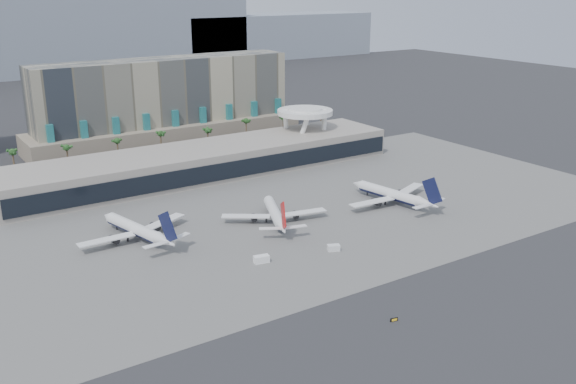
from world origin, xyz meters
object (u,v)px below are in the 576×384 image
airliner_left (137,229)px  service_vehicle_b (334,248)px  airliner_right (393,194)px  service_vehicle_a (261,259)px  taxiway_sign (394,320)px  airliner_centre (275,213)px

airliner_left → service_vehicle_b: size_ratio=10.56×
airliner_left → service_vehicle_b: (46.72, -41.53, -2.53)m
airliner_right → service_vehicle_a: bearing=-173.9°
airliner_left → service_vehicle_a: bearing=-70.1°
airliner_right → service_vehicle_b: 50.25m
airliner_left → airliner_right: 93.24m
service_vehicle_a → airliner_right: bearing=25.6°
service_vehicle_b → taxiway_sign: bearing=-83.7°
airliner_left → service_vehicle_b: airliner_left is taller
airliner_left → airliner_right: (91.36, -18.61, 0.06)m
service_vehicle_a → taxiway_sign: (9.20, -46.74, -0.65)m
service_vehicle_b → taxiway_sign: service_vehicle_b is taller
service_vehicle_a → airliner_left: bearing=133.3°
airliner_left → airliner_centre: bearing=-27.1°
airliner_left → service_vehicle_a: 43.98m
airliner_centre → taxiway_sign: bearing=-76.5°
airliner_centre → airliner_right: bearing=13.7°
taxiway_sign → airliner_left: bearing=123.7°
service_vehicle_a → taxiway_sign: bearing=-68.4°
service_vehicle_a → service_vehicle_b: (22.87, -4.65, -0.14)m
service_vehicle_a → service_vehicle_b: size_ratio=1.20×
airliner_left → airliner_right: size_ratio=0.97×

